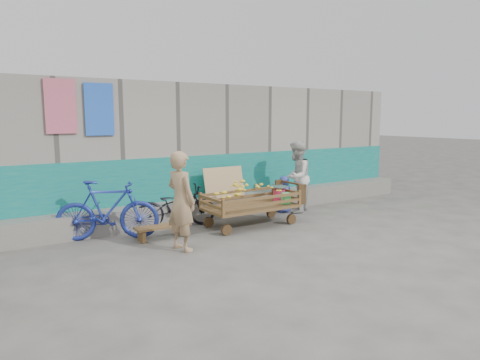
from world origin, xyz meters
TOP-DOWN VIEW (x-y plane):
  - ground at (0.00, 0.00)m, footprint 80.00×80.00m
  - building_wall at (-0.00, 4.05)m, footprint 12.00×3.50m
  - banana_cart at (0.32, 1.25)m, footprint 2.12×0.97m
  - bench at (-1.55, 1.36)m, footprint 1.04×0.31m
  - vendor_man at (-1.55, 0.55)m, footprint 0.54×0.70m
  - woman at (2.02, 1.75)m, footprint 1.05×1.00m
  - child at (1.75, 1.88)m, footprint 0.47×0.35m
  - bicycle_dark at (-0.96, 2.05)m, footprint 1.73×0.95m
  - bicycle_blue at (-2.43, 1.85)m, footprint 1.91×1.24m

SIDE VIEW (x-z plane):
  - ground at x=0.00m, z-range 0.00..0.00m
  - bench at x=-1.55m, z-range 0.06..0.32m
  - bicycle_dark at x=-0.96m, z-range 0.00..0.86m
  - child at x=1.75m, z-range 0.00..0.88m
  - bicycle_blue at x=-2.43m, z-range 0.00..1.11m
  - banana_cart at x=0.32m, z-range 0.16..1.06m
  - vendor_man at x=-1.55m, z-range 0.00..1.70m
  - woman at x=2.02m, z-range 0.00..1.70m
  - building_wall at x=0.00m, z-range -0.03..2.97m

